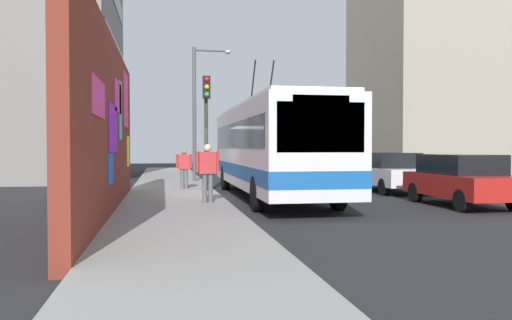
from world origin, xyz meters
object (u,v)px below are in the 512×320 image
city_bus (271,146)px  pedestrian_midblock (184,166)px  parked_car_dark_gray (337,166)px  pedestrian_at_curb (208,168)px  parked_car_white (387,171)px  street_lamp (199,104)px  traffic_light (206,114)px  parked_car_red (461,179)px

city_bus → pedestrian_midblock: bearing=47.4°
parked_car_dark_gray → pedestrian_at_curb: bearing=144.1°
parked_car_white → parked_car_dark_gray: size_ratio=1.04×
city_bus → street_lamp: 7.93m
city_bus → pedestrian_midblock: 4.06m
pedestrian_midblock → street_lamp: size_ratio=0.24×
pedestrian_midblock → traffic_light: 2.44m
pedestrian_at_curb → traffic_light: 4.53m
parked_car_dark_gray → pedestrian_midblock: size_ratio=3.03×
pedestrian_at_curb → pedestrian_midblock: 5.31m
parked_car_white → pedestrian_midblock: (0.86, 8.14, 0.22)m
street_lamp → traffic_light: bearing=178.9°
city_bus → parked_car_dark_gray: size_ratio=2.52×
city_bus → parked_car_red: city_bus is taller
pedestrian_at_curb → traffic_light: size_ratio=0.40×
parked_car_dark_gray → street_lamp: bearing=94.7°
parked_car_red → street_lamp: bearing=33.5°
city_bus → traffic_light: city_bus is taller
pedestrian_midblock → traffic_light: bearing=-146.0°
pedestrian_at_curb → street_lamp: 10.34m
parked_car_dark_gray → pedestrian_midblock: (-5.28, 8.14, 0.23)m
parked_car_red → pedestrian_midblock: bearing=52.5°
parked_car_red → traffic_light: bearing=55.4°
traffic_light → pedestrian_midblock: bearing=34.0°
parked_car_dark_gray → pedestrian_at_curb: 13.05m
street_lamp → parked_car_dark_gray: bearing=-85.3°
parked_car_white → traffic_light: size_ratio=1.14×
pedestrian_midblock → street_lamp: (4.68, -0.90, 2.84)m
city_bus → parked_car_white: (1.84, -5.20, -0.99)m
pedestrian_midblock → pedestrian_at_curb: bearing=-174.8°
parked_car_red → parked_car_dark_gray: 11.52m
parked_car_white → parked_car_dark_gray: bearing=-0.0°
parked_car_white → parked_car_dark_gray: same height
city_bus → parked_car_red: bearing=-124.2°
city_bus → parked_car_white: bearing=-70.5°
parked_car_dark_gray → street_lamp: street_lamp is taller
pedestrian_at_curb → traffic_light: (4.11, -0.30, 1.87)m
parked_car_white → pedestrian_midblock: size_ratio=3.15×
city_bus → parked_car_red: size_ratio=2.90×
city_bus → pedestrian_midblock: (2.70, 2.94, -0.77)m
parked_car_white → traffic_light: 7.68m
pedestrian_at_curb → street_lamp: bearing=-2.4°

